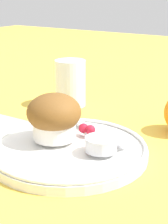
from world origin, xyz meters
TOP-DOWN VIEW (x-y plane):
  - ground_plane at (0.00, 0.00)m, footprint 3.00×3.00m
  - plate at (0.01, 0.01)m, footprint 0.25×0.25m
  - muffin at (-0.03, 0.01)m, footprint 0.09×0.09m
  - cream_ramekin at (0.06, 0.01)m, footprint 0.05×0.05m
  - berry_pair at (0.01, 0.06)m, footprint 0.03×0.02m
  - butter_knife at (0.01, 0.07)m, footprint 0.17×0.08m
  - juice_glass at (-0.14, 0.22)m, footprint 0.07×0.07m

SIDE VIEW (x-z plane):
  - ground_plane at x=0.00m, z-range 0.00..0.00m
  - plate at x=0.01m, z-range 0.00..0.02m
  - butter_knife at x=0.01m, z-range 0.02..0.02m
  - berry_pair at x=0.01m, z-range 0.02..0.04m
  - cream_ramekin at x=0.06m, z-range 0.02..0.04m
  - juice_glass at x=-0.14m, z-range 0.00..0.10m
  - muffin at x=-0.03m, z-range 0.02..0.09m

